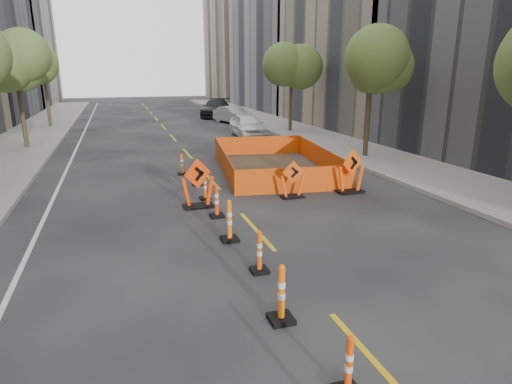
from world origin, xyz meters
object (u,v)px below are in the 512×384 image
object	(u,v)px
chevron_sign_center	(293,179)
chevron_sign_right	(351,171)
channelizer_3	(259,252)
channelizer_7	(197,173)
channelizer_2	(281,293)
parked_car_near	(248,125)
channelizer_6	(205,186)
chevron_sign_left	(198,183)
parked_car_far	(216,108)
channelizer_4	(229,221)
channelizer_8	(182,164)
channelizer_1	(349,366)
parked_car_mid	(233,115)
channelizer_5	(217,201)

from	to	relation	value
chevron_sign_center	chevron_sign_right	bearing A→B (deg)	3.93
channelizer_3	channelizer_7	xyz separation A→B (m)	(0.04, 7.81, -0.01)
channelizer_2	parked_car_near	size ratio (longest dim) A/B	0.24
channelizer_6	chevron_sign_left	size ratio (longest dim) A/B	0.58
parked_car_far	channelizer_7	bearing A→B (deg)	-83.02
channelizer_4	parked_car_far	distance (m)	31.37
channelizer_8	channelizer_1	bearing A→B (deg)	-89.01
parked_car_near	parked_car_mid	size ratio (longest dim) A/B	1.08
channelizer_3	channelizer_6	xyz separation A→B (m)	(-0.04, 5.86, -0.02)
channelizer_7	chevron_sign_left	size ratio (longest dim) A/B	0.59
channelizer_3	channelizer_4	bearing A→B (deg)	95.10
chevron_sign_center	parked_car_near	distance (m)	14.30
channelizer_5	chevron_sign_center	world-z (taller)	chevron_sign_center
channelizer_3	channelizer_4	size ratio (longest dim) A/B	0.87
parked_car_near	channelizer_7	bearing A→B (deg)	-112.76
channelizer_7	channelizer_6	bearing A→B (deg)	-92.32
chevron_sign_center	chevron_sign_left	bearing A→B (deg)	-173.59
chevron_sign_right	chevron_sign_left	bearing A→B (deg)	160.15
channelizer_1	chevron_sign_right	world-z (taller)	chevron_sign_right
channelizer_7	chevron_sign_right	size ratio (longest dim) A/B	0.59
channelizer_3	chevron_sign_center	bearing A→B (deg)	60.33
channelizer_1	channelizer_2	bearing A→B (deg)	96.55
channelizer_1	channelizer_3	world-z (taller)	channelizer_3
channelizer_4	channelizer_7	bearing A→B (deg)	87.88
chevron_sign_center	parked_car_mid	bearing A→B (deg)	85.78
channelizer_4	parked_car_near	xyz separation A→B (m)	(5.72, 17.22, 0.22)
channelizer_1	channelizer_3	distance (m)	3.91
chevron_sign_center	parked_car_near	world-z (taller)	parked_car_near
parked_car_mid	channelizer_7	bearing A→B (deg)	-127.93
chevron_sign_center	channelizer_1	bearing A→B (deg)	-102.61
channelizer_1	channelizer_6	distance (m)	9.77
channelizer_5	channelizer_6	distance (m)	1.95
channelizer_4	parked_car_near	world-z (taller)	parked_car_near
channelizer_1	channelizer_5	size ratio (longest dim) A/B	0.88
channelizer_1	channelizer_7	size ratio (longest dim) A/B	0.96
parked_car_mid	channelizer_2	bearing A→B (deg)	-122.35
channelizer_3	parked_car_near	xyz separation A→B (m)	(5.54, 19.18, 0.29)
channelizer_7	parked_car_near	distance (m)	12.63
channelizer_8	chevron_sign_left	xyz separation A→B (m)	(-0.17, -4.71, 0.35)
chevron_sign_center	chevron_sign_right	xyz separation A→B (m)	(2.26, -0.06, 0.14)
channelizer_6	parked_car_mid	size ratio (longest dim) A/B	0.22
channelizer_7	parked_car_far	xyz separation A→B (m)	(6.37, 24.81, 0.35)
channelizer_1	chevron_sign_center	bearing A→B (deg)	72.00
channelizer_3	channelizer_7	bearing A→B (deg)	89.69
channelizer_8	parked_car_mid	distance (m)	18.59
channelizer_4	chevron_sign_center	world-z (taller)	chevron_sign_center
channelizer_8	chevron_sign_right	world-z (taller)	chevron_sign_right
channelizer_4	parked_car_mid	xyz separation A→B (m)	(6.80, 25.09, 0.14)
channelizer_2	channelizer_8	bearing A→B (deg)	90.06
parked_car_far	chevron_sign_center	bearing A→B (deg)	-75.87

